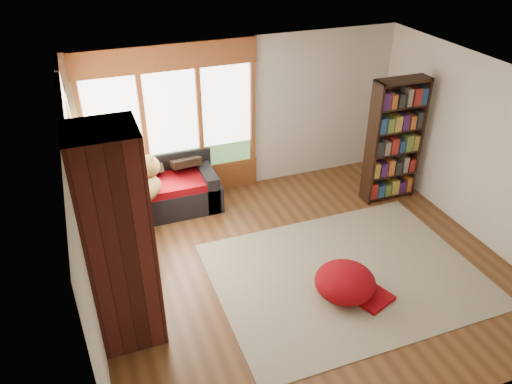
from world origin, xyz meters
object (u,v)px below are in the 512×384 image
object	(u,v)px
brick_chimney	(119,241)
sectional_sofa	(141,213)
area_rug	(345,274)
dog_brindle	(116,211)
bookshelf	(394,141)
pouf	(345,281)
dog_tan	(141,184)

from	to	relation	value
brick_chimney	sectional_sofa	size ratio (longest dim) A/B	1.18
area_rug	dog_brindle	bearing A→B (deg)	152.18
brick_chimney	dog_brindle	world-z (taller)	brick_chimney
sectional_sofa	dog_brindle	bearing A→B (deg)	-124.91
brick_chimney	bookshelf	world-z (taller)	brick_chimney
pouf	dog_tan	distance (m)	3.26
area_rug	pouf	distance (m)	0.46
brick_chimney	dog_brindle	size ratio (longest dim) A/B	2.68
brick_chimney	bookshelf	distance (m)	4.82
sectional_sofa	dog_brindle	xyz separation A→B (m)	(-0.36, -0.58, 0.47)
area_rug	dog_brindle	distance (m)	3.24
area_rug	bookshelf	distance (m)	2.53
brick_chimney	pouf	bearing A→B (deg)	-7.33
pouf	brick_chimney	bearing A→B (deg)	172.67
area_rug	dog_tan	bearing A→B (deg)	138.75
bookshelf	pouf	world-z (taller)	bookshelf
dog_tan	dog_brindle	world-z (taller)	dog_tan
pouf	bookshelf	bearing A→B (deg)	45.47
bookshelf	dog_brindle	bearing A→B (deg)	-178.46
area_rug	dog_brindle	world-z (taller)	dog_brindle
sectional_sofa	dog_brindle	world-z (taller)	dog_brindle
brick_chimney	bookshelf	bearing A→B (deg)	19.25
area_rug	brick_chimney	bearing A→B (deg)	179.96
area_rug	pouf	size ratio (longest dim) A/B	4.51
dog_tan	pouf	bearing A→B (deg)	-98.97
sectional_sofa	dog_tan	size ratio (longest dim) A/B	2.14
dog_tan	sectional_sofa	bearing A→B (deg)	137.53
dog_brindle	sectional_sofa	bearing A→B (deg)	-59.37
sectional_sofa	area_rug	distance (m)	3.18
brick_chimney	sectional_sofa	xyz separation A→B (m)	(0.45, 2.05, -1.00)
brick_chimney	sectional_sofa	world-z (taller)	brick_chimney
pouf	dog_brindle	bearing A→B (deg)	144.85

